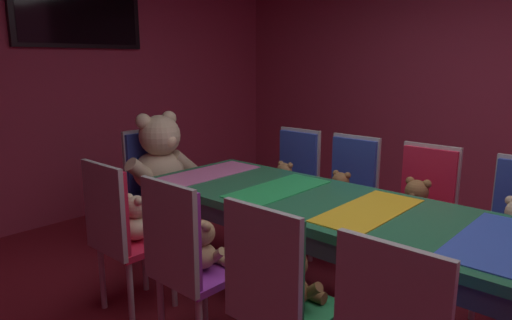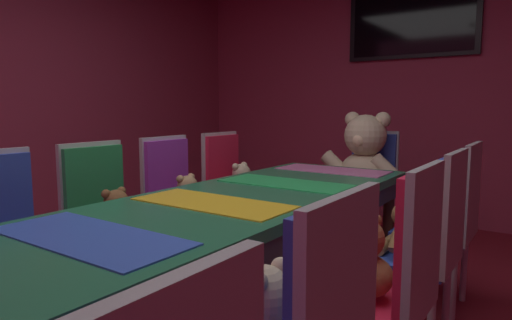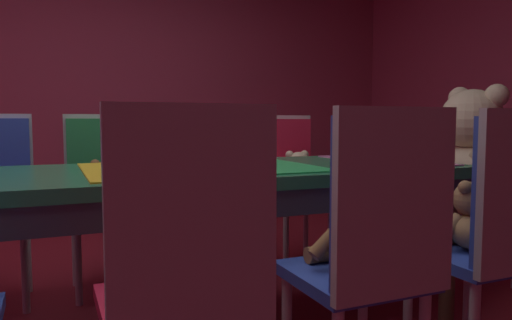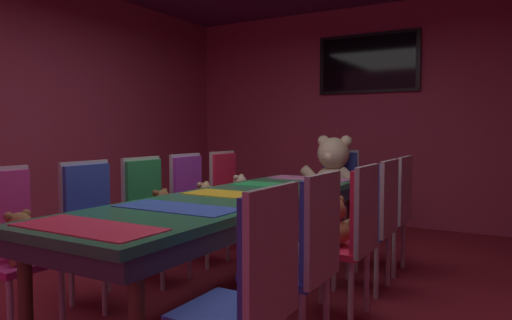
# 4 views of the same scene
# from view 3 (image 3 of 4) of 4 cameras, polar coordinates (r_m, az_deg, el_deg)

# --- Properties ---
(wall_left) EXTENTS (0.12, 6.40, 2.80)m
(wall_left) POSITION_cam_3_polar(r_m,az_deg,el_deg) (4.64, -20.18, 9.99)
(wall_left) COLOR #99334C
(wall_left) RESTS_ON ground_plane
(banquet_table) EXTENTS (0.90, 3.08, 0.75)m
(banquet_table) POSITION_cam_3_polar(r_m,az_deg,el_deg) (2.04, -15.43, -3.60)
(banquet_table) COLOR #26724C
(banquet_table) RESTS_ON ground_plane
(chair_left_2) EXTENTS (0.42, 0.41, 0.98)m
(chair_left_2) POSITION_cam_3_polar(r_m,az_deg,el_deg) (2.88, -17.76, -2.52)
(chair_left_2) COLOR #268C4C
(chair_left_2) RESTS_ON ground_plane
(teddy_left_2) EXTENTS (0.23, 0.29, 0.28)m
(teddy_left_2) POSITION_cam_3_polar(r_m,az_deg,el_deg) (2.74, -17.45, -3.27)
(teddy_left_2) COLOR brown
(teddy_left_2) RESTS_ON chair_left_2
(chair_left_3) EXTENTS (0.42, 0.41, 0.98)m
(chair_left_3) POSITION_cam_3_polar(r_m,az_deg,el_deg) (3.01, -6.47, -2.02)
(chair_left_3) COLOR purple
(chair_left_3) RESTS_ON ground_plane
(teddy_left_3) EXTENTS (0.23, 0.30, 0.28)m
(teddy_left_3) POSITION_cam_3_polar(r_m,az_deg,el_deg) (2.88, -5.64, -2.69)
(teddy_left_3) COLOR tan
(teddy_left_3) RESTS_ON chair_left_3
(chair_left_4) EXTENTS (0.42, 0.41, 0.98)m
(chair_left_4) POSITION_cam_3_polar(r_m,az_deg,el_deg) (3.25, 3.87, -1.53)
(chair_left_4) COLOR red
(chair_left_4) RESTS_ON ground_plane
(teddy_left_4) EXTENTS (0.24, 0.31, 0.29)m
(teddy_left_4) POSITION_cam_3_polar(r_m,az_deg,el_deg) (3.12, 5.08, -2.00)
(teddy_left_4) COLOR beige
(teddy_left_4) RESTS_ON chair_left_4
(chair_right_2) EXTENTS (0.42, 0.41, 0.98)m
(chair_right_2) POSITION_cam_3_polar(r_m,az_deg,el_deg) (1.23, -8.28, -11.78)
(chair_right_2) COLOR red
(chair_right_2) RESTS_ON ground_plane
(teddy_right_2) EXTENTS (0.26, 0.34, 0.32)m
(teddy_right_2) POSITION_cam_3_polar(r_m,az_deg,el_deg) (1.37, -9.90, -10.18)
(teddy_right_2) COLOR olive
(teddy_right_2) RESTS_ON chair_right_2
(chair_right_3) EXTENTS (0.42, 0.41, 0.98)m
(chair_right_3) POSITION_cam_3_polar(r_m,az_deg,el_deg) (1.50, 14.28, -8.85)
(chair_right_3) COLOR #2D47B2
(chair_right_3) RESTS_ON ground_plane
(teddy_right_3) EXTENTS (0.22, 0.29, 0.27)m
(teddy_right_3) POSITION_cam_3_polar(r_m,az_deg,el_deg) (1.62, 11.15, -8.56)
(teddy_right_3) COLOR olive
(teddy_right_3) RESTS_ON chair_right_3
(chair_right_4) EXTENTS (0.42, 0.41, 0.98)m
(chair_right_4) POSITION_cam_3_polar(r_m,az_deg,el_deg) (1.89, 27.37, -6.50)
(chair_right_4) COLOR #2D47B2
(chair_right_4) RESTS_ON ground_plane
(teddy_right_4) EXTENTS (0.22, 0.28, 0.27)m
(teddy_right_4) POSITION_cam_3_polar(r_m,az_deg,el_deg) (1.98, 24.13, -6.55)
(teddy_right_4) COLOR #9E7247
(teddy_right_4) RESTS_ON chair_right_4
(throne_chair) EXTENTS (0.41, 0.42, 0.98)m
(throne_chair) POSITION_cam_3_polar(r_m,az_deg,el_deg) (3.12, 26.10, -2.24)
(throne_chair) COLOR #2D47B2
(throne_chair) RESTS_ON ground_plane
(king_teddy_bear) EXTENTS (0.73, 0.56, 0.69)m
(king_teddy_bear) POSITION_cam_3_polar(r_m,az_deg,el_deg) (2.97, 24.05, 0.51)
(king_teddy_bear) COLOR beige
(king_teddy_bear) RESTS_ON throne_chair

